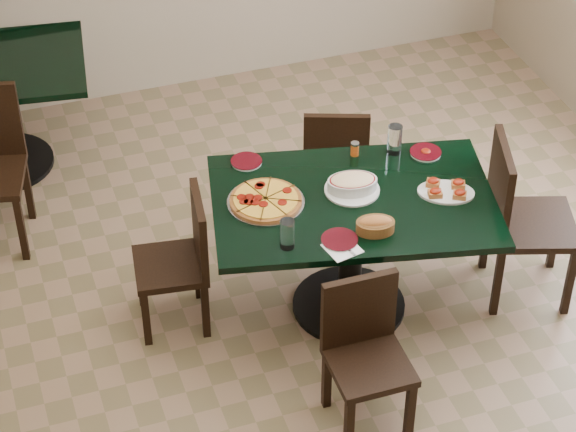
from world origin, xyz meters
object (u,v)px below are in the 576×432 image
object	(u,v)px
pepperoni_pizza	(266,201)
bruschetta_platter	(446,190)
chair_far	(335,158)
lasagna_casserole	(352,184)
chair_left	(183,256)
bread_basket	(375,225)
chair_near	(365,347)
main_table	(352,227)
chair_right	(518,213)

from	to	relation	value
pepperoni_pizza	bruschetta_platter	distance (m)	0.93
chair_far	lasagna_casserole	xyz separation A→B (m)	(-0.18, -0.70, 0.35)
pepperoni_pizza	chair_left	bearing A→B (deg)	167.58
lasagna_casserole	bread_basket	bearing A→B (deg)	-81.76
chair_near	chair_left	bearing A→B (deg)	125.59
chair_far	bread_basket	distance (m)	1.12
bread_basket	pepperoni_pizza	bearing A→B (deg)	151.65
main_table	chair_right	bearing A→B (deg)	2.84
main_table	chair_left	bearing A→B (deg)	178.96
main_table	bruschetta_platter	bearing A→B (deg)	-0.95
chair_left	lasagna_casserole	distance (m)	0.96
bread_basket	main_table	bearing A→B (deg)	103.99
chair_far	lasagna_casserole	distance (m)	0.81
pepperoni_pizza	lasagna_casserole	size ratio (longest dim) A/B	1.38
chair_far	bread_basket	size ratio (longest dim) A/B	3.68
chair_right	pepperoni_pizza	world-z (taller)	chair_right
chair_near	bruschetta_platter	xyz separation A→B (m)	(0.68, 0.61, 0.33)
chair_far	bread_basket	bearing A→B (deg)	99.47
pepperoni_pizza	chair_right	bearing A→B (deg)	-10.96
lasagna_casserole	chair_near	bearing A→B (deg)	-96.00
chair_near	pepperoni_pizza	world-z (taller)	chair_near
chair_far	bruschetta_platter	bearing A→B (deg)	126.90
pepperoni_pizza	bread_basket	world-z (taller)	bread_basket
chair_right	pepperoni_pizza	xyz separation A→B (m)	(-1.33, 0.26, 0.22)
chair_left	bruschetta_platter	xyz separation A→B (m)	(1.33, -0.31, 0.33)
main_table	chair_left	size ratio (longest dim) A/B	2.01
chair_right	bruschetta_platter	bearing A→B (deg)	102.67
chair_near	bruschetta_platter	world-z (taller)	bruschetta_platter
chair_far	chair_near	bearing A→B (deg)	94.52
chair_far	main_table	bearing A→B (deg)	95.45
chair_far	chair_near	world-z (taller)	chair_far
chair_left	lasagna_casserole	size ratio (longest dim) A/B	2.79
chair_left	chair_near	bearing A→B (deg)	42.92
chair_far	pepperoni_pizza	distance (m)	0.97
pepperoni_pizza	main_table	bearing A→B (deg)	-14.11
main_table	bruschetta_platter	distance (m)	0.52
chair_right	bread_basket	size ratio (longest dim) A/B	4.43
bruschetta_platter	pepperoni_pizza	bearing A→B (deg)	-167.16
chair_right	chair_left	world-z (taller)	chair_right
pepperoni_pizza	lasagna_casserole	distance (m)	0.46
bread_basket	bruschetta_platter	world-z (taller)	bread_basket
chair_near	chair_right	bearing A→B (deg)	27.90
chair_far	chair_near	size ratio (longest dim) A/B	1.00
pepperoni_pizza	lasagna_casserole	xyz separation A→B (m)	(0.45, -0.04, 0.03)
lasagna_casserole	main_table	bearing A→B (deg)	-94.57
chair_right	chair_near	bearing A→B (deg)	135.24
chair_near	chair_right	size ratio (longest dim) A/B	0.83
chair_right	bruschetta_platter	distance (m)	0.48
chair_right	pepperoni_pizza	bearing A→B (deg)	96.83
lasagna_casserole	bread_basket	xyz separation A→B (m)	(-0.01, -0.34, -0.01)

